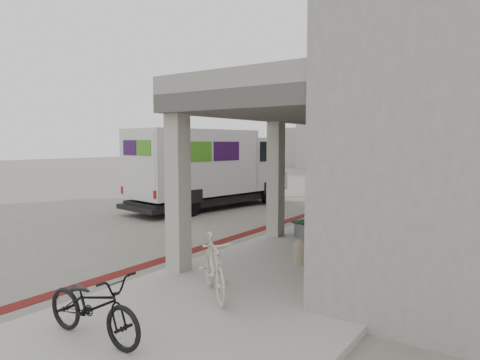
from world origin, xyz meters
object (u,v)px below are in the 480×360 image
Objects in this scene: utility_cabinet at (406,214)px; bicycle_black at (93,306)px; fedex_truck at (211,167)px; bicycle_cream at (214,266)px; bench at (320,223)px.

bicycle_black is (-1.66, -9.74, -0.03)m from utility_cabinet.
utility_cabinet is at bearing -11.26° from bicycle_black.
fedex_truck reaches higher than bicycle_black.
fedex_truck is 4.54× the size of bicycle_cream.
fedex_truck is 6.96m from bench.
bench is at bearing 46.93° from bicycle_cream.
bicycle_cream is at bearing -106.00° from utility_cabinet.
utility_cabinet is (8.17, -0.92, -1.12)m from fedex_truck.
utility_cabinet reaches higher than bicycle_black.
bicycle_cream reaches higher than bicycle_black.
bicycle_black is at bearing -72.53° from bench.
bicycle_black is at bearing -146.32° from bicycle_cream.
utility_cabinet is 7.64m from bicycle_cream.
fedex_truck reaches higher than bench.
bicycle_cream reaches higher than utility_cabinet.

